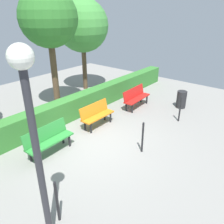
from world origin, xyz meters
TOP-DOWN VIEW (x-y plane):
  - ground_plane at (0.00, 0.00)m, footprint 16.54×16.54m
  - bench_red at (-3.30, -0.59)m, footprint 1.59×0.54m
  - bench_orange at (-0.91, -0.73)m, footprint 1.38×0.47m
  - bench_green at (1.27, -0.65)m, footprint 1.53×0.52m
  - hedge_row at (-1.05, -1.96)m, footprint 12.54×0.56m
  - tree_near at (-3.66, -4.11)m, footprint 2.56×2.56m
  - tree_mid at (-1.07, -3.21)m, footprint 2.23×2.23m
  - railing_post_near at (-3.21, 1.50)m, footprint 0.06×0.06m
  - railing_post_mid at (-0.55, 1.50)m, footprint 0.06×0.06m
  - railing_post_far at (2.63, 1.50)m, footprint 0.06×0.06m
  - lamp_post at (2.97, 1.66)m, footprint 0.36×0.36m
  - trash_bin at (-4.52, 0.99)m, footprint 0.42×0.42m

SIDE VIEW (x-z plane):
  - ground_plane at x=0.00m, z-range 0.00..0.00m
  - trash_bin at x=-4.52m, z-range 0.00..0.75m
  - hedge_row at x=-1.05m, z-range 0.00..0.85m
  - bench_orange at x=-0.91m, z-range 0.05..0.91m
  - bench_green at x=1.27m, z-range 0.05..0.91m
  - bench_red at x=-3.30m, z-range 0.05..0.91m
  - railing_post_near at x=-3.21m, z-range 0.00..1.00m
  - railing_post_mid at x=-0.55m, z-range 0.00..1.00m
  - railing_post_far at x=2.63m, z-range 0.00..1.00m
  - lamp_post at x=2.97m, z-range 0.73..4.36m
  - tree_near at x=-3.66m, z-range 0.96..5.47m
  - tree_mid at x=-1.07m, z-range 1.25..6.04m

